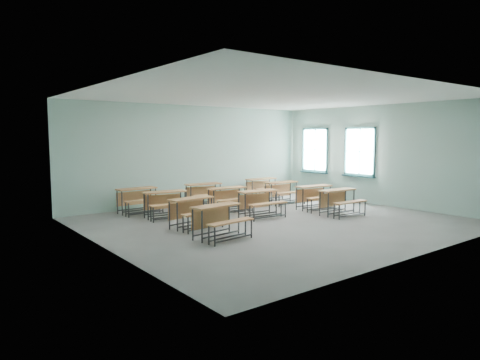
% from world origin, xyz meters
% --- Properties ---
extents(room, '(9.04, 8.04, 3.24)m').
position_xyz_m(room, '(0.08, 0.03, 1.60)').
color(room, gray).
rests_on(room, ground).
extents(desk_unit_r0c0, '(1.24, 0.91, 0.72)m').
position_xyz_m(desk_unit_r0c0, '(-2.24, -0.63, 0.48)').
color(desk_unit_r0c0, '#AD6E3E').
rests_on(desk_unit_r0c0, ground).
extents(desk_unit_r0c2, '(1.18, 0.81, 0.72)m').
position_xyz_m(desk_unit_r0c2, '(2.00, -0.44, 0.48)').
color(desk_unit_r0c2, '#AD6E3E').
rests_on(desk_unit_r0c2, ground).
extents(desk_unit_r1c0, '(1.25, 0.92, 0.72)m').
position_xyz_m(desk_unit_r1c0, '(-2.11, 0.63, 0.48)').
color(desk_unit_r1c0, '#AD6E3E').
rests_on(desk_unit_r1c0, ground).
extents(desk_unit_r1c1, '(1.20, 0.84, 0.72)m').
position_xyz_m(desk_unit_r1c1, '(0.06, 0.73, 0.48)').
color(desk_unit_r1c1, '#AD6E3E').
rests_on(desk_unit_r1c1, ground).
extents(desk_unit_r1c2, '(1.25, 0.92, 0.72)m').
position_xyz_m(desk_unit_r1c2, '(2.15, 0.60, 0.48)').
color(desk_unit_r1c2, '#AD6E3E').
rests_on(desk_unit_r1c2, ground).
extents(desk_unit_r2c0, '(1.24, 0.90, 0.72)m').
position_xyz_m(desk_unit_r2c0, '(-2.04, 2.16, 0.48)').
color(desk_unit_r2c0, '#AD6E3E').
rests_on(desk_unit_r2c0, ground).
extents(desk_unit_r2c1, '(1.21, 0.87, 0.72)m').
position_xyz_m(desk_unit_r2c1, '(-0.17, 1.86, 0.48)').
color(desk_unit_r2c1, '#AD6E3E').
rests_on(desk_unit_r2c1, ground).
extents(desk_unit_r2c2, '(1.20, 0.84, 0.72)m').
position_xyz_m(desk_unit_r2c2, '(2.14, 2.02, 0.48)').
color(desk_unit_r2c2, '#AD6E3E').
rests_on(desk_unit_r2c2, ground).
extents(desk_unit_r3c0, '(1.19, 0.83, 0.72)m').
position_xyz_m(desk_unit_r3c0, '(-2.33, 3.30, 0.48)').
color(desk_unit_r3c0, '#AD6E3E').
rests_on(desk_unit_r3c0, ground).
extents(desk_unit_r3c1, '(1.20, 0.84, 0.72)m').
position_xyz_m(desk_unit_r3c1, '(-0.17, 3.13, 0.48)').
color(desk_unit_r3c1, '#AD6E3E').
rests_on(desk_unit_r3c1, ground).
extents(desk_unit_r3c2, '(1.16, 0.78, 0.72)m').
position_xyz_m(desk_unit_r3c2, '(2.35, 3.28, 0.48)').
color(desk_unit_r3c2, '#AD6E3E').
rests_on(desk_unit_r3c2, ground).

